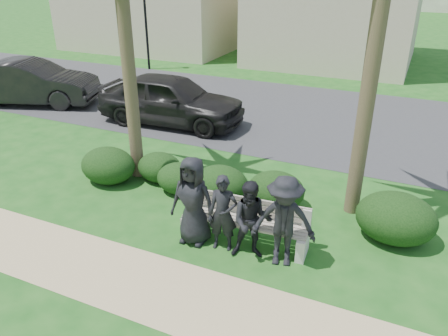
{
  "coord_description": "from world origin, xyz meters",
  "views": [
    {
      "loc": [
        3.56,
        -6.63,
        5.07
      ],
      "look_at": [
        0.12,
        1.0,
        1.04
      ],
      "focal_mm": 35.0,
      "sensor_mm": 36.0,
      "label": 1
    }
  ],
  "objects_px": {
    "park_bench": "(245,225)",
    "car_a": "(171,99)",
    "man_d": "(284,222)",
    "man_b": "(223,213)",
    "man_c": "(252,221)",
    "car_b": "(31,83)",
    "man_a": "(193,201)",
    "street_lamp": "(145,8)"
  },
  "relations": [
    {
      "from": "street_lamp",
      "to": "man_d",
      "type": "relative_size",
      "value": 2.42
    },
    {
      "from": "park_bench",
      "to": "car_a",
      "type": "xyz_separation_m",
      "value": [
        -4.82,
        5.4,
        0.45
      ]
    },
    {
      "from": "man_a",
      "to": "man_b",
      "type": "xyz_separation_m",
      "value": [
        0.62,
        0.02,
        -0.13
      ]
    },
    {
      "from": "street_lamp",
      "to": "car_a",
      "type": "xyz_separation_m",
      "value": [
        5.17,
        -6.53,
        -2.1
      ]
    },
    {
      "from": "street_lamp",
      "to": "man_a",
      "type": "xyz_separation_m",
      "value": [
        9.06,
        -12.29,
        -2.04
      ]
    },
    {
      "from": "man_b",
      "to": "car_a",
      "type": "height_order",
      "value": "car_a"
    },
    {
      "from": "man_c",
      "to": "man_b",
      "type": "bearing_deg",
      "value": 159.06
    },
    {
      "from": "park_bench",
      "to": "car_a",
      "type": "distance_m",
      "value": 7.25
    },
    {
      "from": "man_d",
      "to": "car_a",
      "type": "relative_size",
      "value": 0.36
    },
    {
      "from": "car_b",
      "to": "man_b",
      "type": "bearing_deg",
      "value": -136.72
    },
    {
      "from": "street_lamp",
      "to": "man_d",
      "type": "height_order",
      "value": "street_lamp"
    },
    {
      "from": "man_a",
      "to": "park_bench",
      "type": "bearing_deg",
      "value": 20.1
    },
    {
      "from": "man_d",
      "to": "man_b",
      "type": "bearing_deg",
      "value": 166.78
    },
    {
      "from": "street_lamp",
      "to": "man_d",
      "type": "xyz_separation_m",
      "value": [
        10.85,
        -12.26,
        -2.06
      ]
    },
    {
      "from": "park_bench",
      "to": "man_c",
      "type": "bearing_deg",
      "value": -57.67
    },
    {
      "from": "park_bench",
      "to": "man_b",
      "type": "bearing_deg",
      "value": -136.21
    },
    {
      "from": "car_b",
      "to": "man_d",
      "type": "bearing_deg",
      "value": -134.28
    },
    {
      "from": "man_b",
      "to": "man_c",
      "type": "height_order",
      "value": "man_c"
    },
    {
      "from": "car_a",
      "to": "man_a",
      "type": "bearing_deg",
      "value": -148.6
    },
    {
      "from": "man_a",
      "to": "man_d",
      "type": "relative_size",
      "value": 1.02
    },
    {
      "from": "man_d",
      "to": "man_c",
      "type": "bearing_deg",
      "value": 169.51
    },
    {
      "from": "street_lamp",
      "to": "car_a",
      "type": "relative_size",
      "value": 0.87
    },
    {
      "from": "car_a",
      "to": "man_b",
      "type": "bearing_deg",
      "value": -144.48
    },
    {
      "from": "man_c",
      "to": "car_a",
      "type": "bearing_deg",
      "value": 112.92
    },
    {
      "from": "street_lamp",
      "to": "park_bench",
      "type": "relative_size",
      "value": 1.71
    },
    {
      "from": "car_a",
      "to": "man_c",
      "type": "bearing_deg",
      "value": -141.16
    },
    {
      "from": "man_a",
      "to": "man_c",
      "type": "bearing_deg",
      "value": -1.51
    },
    {
      "from": "man_a",
      "to": "car_b",
      "type": "height_order",
      "value": "man_a"
    },
    {
      "from": "man_a",
      "to": "man_b",
      "type": "height_order",
      "value": "man_a"
    },
    {
      "from": "street_lamp",
      "to": "man_c",
      "type": "height_order",
      "value": "street_lamp"
    },
    {
      "from": "car_a",
      "to": "park_bench",
      "type": "bearing_deg",
      "value": -140.84
    },
    {
      "from": "park_bench",
      "to": "man_b",
      "type": "height_order",
      "value": "man_b"
    },
    {
      "from": "park_bench",
      "to": "car_b",
      "type": "xyz_separation_m",
      "value": [
        -10.82,
        5.14,
        0.43
      ]
    },
    {
      "from": "park_bench",
      "to": "man_c",
      "type": "height_order",
      "value": "man_c"
    },
    {
      "from": "park_bench",
      "to": "car_b",
      "type": "distance_m",
      "value": 11.99
    },
    {
      "from": "man_d",
      "to": "car_b",
      "type": "bearing_deg",
      "value": 141.32
    },
    {
      "from": "man_a",
      "to": "car_a",
      "type": "height_order",
      "value": "man_a"
    },
    {
      "from": "car_b",
      "to": "car_a",
      "type": "bearing_deg",
      "value": -106.71
    },
    {
      "from": "man_b",
      "to": "park_bench",
      "type": "bearing_deg",
      "value": 35.89
    },
    {
      "from": "car_a",
      "to": "man_d",
      "type": "bearing_deg",
      "value": -137.88
    },
    {
      "from": "car_a",
      "to": "car_b",
      "type": "xyz_separation_m",
      "value": [
        -6.0,
        -0.26,
        -0.01
      ]
    },
    {
      "from": "man_d",
      "to": "car_b",
      "type": "height_order",
      "value": "man_d"
    }
  ]
}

